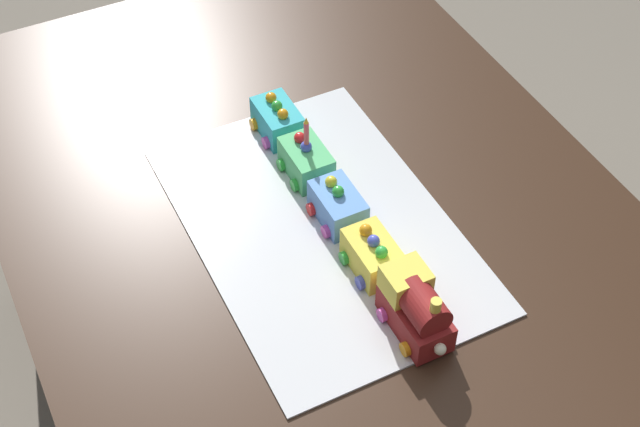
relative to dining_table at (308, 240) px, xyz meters
name	(u,v)px	position (x,y,z in m)	size (l,w,h in m)	color
ground_plane	(311,422)	(0.00, 0.00, -0.63)	(8.00, 8.00, 0.00)	gray
dining_table	(308,240)	(0.00, 0.00, 0.00)	(1.40, 1.00, 0.74)	#382316
cake_board	(320,227)	(-0.07, 0.01, 0.11)	(0.60, 0.40, 0.00)	silver
cake_locomotive	(416,308)	(-0.31, -0.02, 0.16)	(0.14, 0.08, 0.12)	maroon
cake_car_gondola_lemon	(373,255)	(-0.18, -0.02, 0.14)	(0.10, 0.08, 0.07)	#F4E04C
cake_car_caboose_sky_blue	(338,206)	(-0.06, -0.02, 0.14)	(0.10, 0.08, 0.07)	#669EEA
cake_car_tanker_mint_green	(306,161)	(0.05, -0.02, 0.14)	(0.10, 0.08, 0.07)	#59CC7A
cake_car_hopper_turquoise	(278,120)	(0.17, -0.02, 0.14)	(0.10, 0.08, 0.07)	#38B7C6
birthday_candle	(306,131)	(0.05, -0.02, 0.21)	(0.01, 0.01, 0.06)	#F24C59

